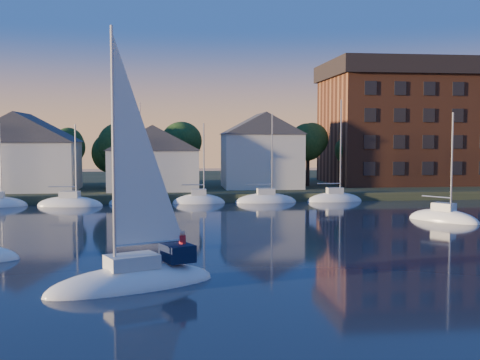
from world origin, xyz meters
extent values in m
cube|color=#2D3720|center=(0.00, 75.00, 0.00)|extent=(160.00, 50.00, 2.00)
cube|color=brown|center=(0.00, 52.00, 0.00)|extent=(120.00, 3.00, 1.00)
cube|color=silver|center=(-22.00, 58.00, 4.00)|extent=(13.00, 9.00, 6.00)
cube|color=silver|center=(-6.00, 57.00, 3.50)|extent=(11.00, 8.00, 5.00)
cube|color=silver|center=(8.00, 59.00, 4.50)|extent=(10.00, 8.00, 7.00)
cube|color=brown|center=(34.00, 65.00, 8.50)|extent=(30.00, 16.00, 15.00)
cube|color=black|center=(34.00, 65.00, 17.20)|extent=(31.00, 17.00, 2.40)
cylinder|color=#3D251B|center=(-26.00, 63.00, 2.75)|extent=(0.50, 0.50, 3.50)
sphere|color=#173613|center=(-26.00, 63.00, 7.20)|extent=(5.40, 5.40, 5.40)
cylinder|color=#3D251B|center=(-18.00, 63.00, 2.75)|extent=(0.50, 0.50, 3.50)
sphere|color=#173613|center=(-18.00, 63.00, 7.20)|extent=(5.40, 5.40, 5.40)
cylinder|color=#3D251B|center=(-10.00, 63.00, 2.75)|extent=(0.50, 0.50, 3.50)
sphere|color=#173613|center=(-10.00, 63.00, 7.20)|extent=(5.40, 5.40, 5.40)
cylinder|color=#3D251B|center=(-2.00, 63.00, 2.75)|extent=(0.50, 0.50, 3.50)
sphere|color=#173613|center=(-2.00, 63.00, 7.20)|extent=(5.40, 5.40, 5.40)
cylinder|color=#3D251B|center=(6.00, 63.00, 2.75)|extent=(0.50, 0.50, 3.50)
sphere|color=#173613|center=(6.00, 63.00, 7.20)|extent=(5.40, 5.40, 5.40)
cylinder|color=#3D251B|center=(14.00, 63.00, 2.75)|extent=(0.50, 0.50, 3.50)
sphere|color=#173613|center=(14.00, 63.00, 7.20)|extent=(5.40, 5.40, 5.40)
cylinder|color=#3D251B|center=(22.00, 63.00, 2.75)|extent=(0.50, 0.50, 3.50)
sphere|color=#173613|center=(22.00, 63.00, 7.20)|extent=(5.40, 5.40, 5.40)
cylinder|color=#3D251B|center=(30.00, 63.00, 2.75)|extent=(0.50, 0.50, 3.50)
sphere|color=#173613|center=(30.00, 63.00, 7.20)|extent=(5.40, 5.40, 5.40)
cylinder|color=#3D251B|center=(38.00, 63.00, 2.75)|extent=(0.50, 0.50, 3.50)
sphere|color=#173613|center=(38.00, 63.00, 7.20)|extent=(5.40, 5.40, 5.40)
ellipsoid|color=white|center=(-16.00, 49.00, 0.00)|extent=(7.50, 2.40, 2.20)
cube|color=silver|center=(-16.00, 49.00, 1.30)|extent=(2.10, 1.32, 0.70)
cylinder|color=#A5A8AD|center=(-15.25, 49.00, 5.95)|extent=(0.16, 0.16, 10.00)
cylinder|color=#A5A8AD|center=(-16.82, 49.00, 2.15)|extent=(3.15, 0.12, 0.12)
ellipsoid|color=white|center=(-8.00, 49.00, 0.00)|extent=(7.50, 2.40, 2.20)
cube|color=silver|center=(-8.00, 49.00, 1.30)|extent=(2.10, 1.32, 0.70)
cylinder|color=#A5A8AD|center=(-7.25, 49.00, 5.95)|extent=(0.16, 0.16, 10.00)
cylinder|color=#A5A8AD|center=(-8.82, 49.00, 2.15)|extent=(3.15, 0.12, 0.12)
ellipsoid|color=white|center=(0.00, 49.00, 0.00)|extent=(7.50, 2.40, 2.20)
cube|color=silver|center=(0.00, 49.00, 1.30)|extent=(2.10, 1.32, 0.70)
cylinder|color=#A5A8AD|center=(0.75, 49.00, 5.95)|extent=(0.16, 0.16, 10.00)
cylinder|color=#A5A8AD|center=(-0.82, 49.00, 2.15)|extent=(3.15, 0.12, 0.12)
ellipsoid|color=white|center=(8.00, 49.00, 0.00)|extent=(7.50, 2.40, 2.20)
cube|color=silver|center=(8.00, 49.00, 1.30)|extent=(2.10, 1.32, 0.70)
cylinder|color=#A5A8AD|center=(8.75, 49.00, 5.95)|extent=(0.16, 0.16, 10.00)
cylinder|color=#A5A8AD|center=(7.17, 49.00, 2.15)|extent=(3.15, 0.12, 0.12)
ellipsoid|color=white|center=(16.00, 49.00, 0.00)|extent=(7.50, 2.40, 2.20)
cube|color=silver|center=(16.00, 49.00, 1.30)|extent=(2.10, 1.32, 0.70)
cylinder|color=#A5A8AD|center=(16.75, 49.00, 5.95)|extent=(0.16, 0.16, 10.00)
cylinder|color=#A5A8AD|center=(15.18, 49.00, 2.15)|extent=(3.15, 0.12, 0.12)
ellipsoid|color=white|center=(-6.07, 11.32, 0.00)|extent=(9.39, 6.36, 2.20)
cube|color=silver|center=(-6.07, 11.32, 1.30)|extent=(2.95, 2.49, 0.70)
cylinder|color=#A5A8AD|center=(-6.89, 10.95, 6.95)|extent=(0.16, 0.16, 12.00)
cylinder|color=#A5A8AD|center=(-5.17, 11.73, 2.15)|extent=(3.49, 1.67, 0.12)
cube|color=black|center=(-3.78, 12.36, 1.50)|extent=(1.99, 2.16, 0.90)
ellipsoid|color=white|center=(20.55, 32.43, 0.00)|extent=(5.93, 6.76, 2.20)
cube|color=silver|center=(20.55, 32.43, 1.30)|extent=(2.15, 2.27, 0.70)
cylinder|color=#A5A8AD|center=(20.96, 31.90, 5.37)|extent=(0.16, 0.16, 8.84)
cylinder|color=#A5A8AD|center=(20.10, 33.02, 2.15)|extent=(1.82, 2.33, 0.12)
camera|label=1|loc=(-4.25, -19.02, 7.52)|focal=45.00mm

